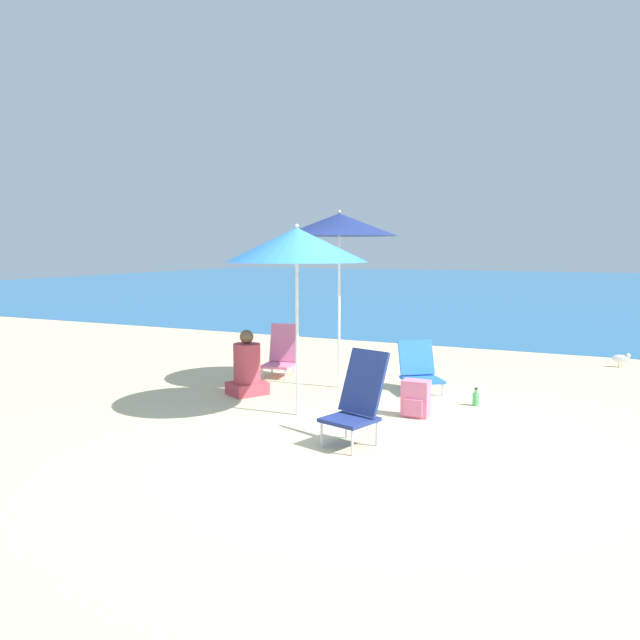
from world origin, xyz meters
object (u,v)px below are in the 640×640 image
beach_umbrella_navy (339,225)px  beach_chair_pink (281,353)px  beach_chair_navy (358,398)px  seagull (621,359)px  beach_umbrella_blue (297,245)px  water_bottle (476,399)px  backpack_pink (416,399)px  beach_chair_blue (419,369)px  person_seated_near (247,369)px

beach_umbrella_navy → beach_chair_pink: (-1.09, 0.39, -1.85)m
beach_chair_navy → seagull: size_ratio=3.32×
beach_umbrella_blue → water_bottle: bearing=35.9°
beach_chair_pink → seagull: 5.37m
beach_chair_pink → seagull: (4.58, 2.80, -0.19)m
beach_umbrella_blue → water_bottle: (1.75, 1.27, -1.82)m
backpack_pink → water_bottle: size_ratio=1.89×
beach_umbrella_navy → beach_chair_blue: 2.16m
seagull → beach_umbrella_blue: bearing=-125.7°
beach_umbrella_navy → person_seated_near: 2.23m
backpack_pink → water_bottle: backpack_pink is taller
beach_chair_blue → beach_chair_pink: beach_chair_pink is taller
water_bottle → seagull: 3.76m
water_bottle → beach_chair_navy: bearing=-111.1°
beach_chair_navy → beach_umbrella_blue: bearing=162.5°
water_bottle → seagull: size_ratio=0.81×
person_seated_near → seagull: 5.98m
backpack_pink → beach_chair_navy: bearing=-101.2°
beach_chair_navy → person_seated_near: beach_chair_navy is taller
beach_chair_navy → backpack_pink: 1.22m
beach_umbrella_navy → beach_umbrella_blue: beach_umbrella_navy is taller
backpack_pink → seagull: size_ratio=1.53×
beach_chair_navy → seagull: bearing=83.1°
beach_umbrella_navy → seagull: (3.48, 3.19, -2.04)m
beach_umbrella_blue → water_bottle: size_ratio=9.81×
beach_chair_pink → beach_umbrella_navy: bearing=-28.5°
person_seated_near → water_bottle: person_seated_near is taller
beach_umbrella_blue → beach_chair_pink: 2.73m
beach_umbrella_navy → person_seated_near: size_ratio=2.82×
beach_umbrella_navy → beach_chair_navy: size_ratio=2.65×
beach_umbrella_blue → backpack_pink: beach_umbrella_blue is taller
beach_umbrella_blue → beach_chair_blue: bearing=61.6°
beach_umbrella_blue → seagull: bearing=54.3°
beach_chair_blue → backpack_pink: 1.26m
beach_chair_navy → person_seated_near: (-2.03, 1.29, -0.11)m
beach_chair_pink → backpack_pink: beach_chair_pink is taller
beach_chair_navy → person_seated_near: 2.41m
beach_chair_blue → beach_chair_navy: (0.07, -2.39, 0.15)m
backpack_pink → seagull: bearing=63.0°
beach_chair_navy → seagull: (2.36, 5.35, -0.31)m
beach_chair_pink → backpack_pink: 2.81m
beach_umbrella_blue → beach_chair_pink: bearing=123.2°
beach_chair_pink → seagull: size_ratio=2.80×
beach_umbrella_navy → beach_chair_blue: bearing=12.4°
beach_umbrella_navy → person_seated_near: bearing=-136.3°
beach_umbrella_navy → water_bottle: (1.88, -0.21, -2.09)m
backpack_pink → seagull: 4.68m
beach_chair_blue → beach_chair_navy: 2.40m
beach_umbrella_blue → beach_chair_blue: size_ratio=2.90×
beach_umbrella_blue → water_bottle: 2.83m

